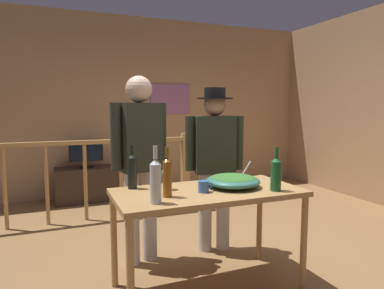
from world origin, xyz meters
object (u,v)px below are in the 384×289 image
(framed_picture, at_px, (170,99))
(flat_screen_tv, at_px, (86,153))
(wine_bottle_amber, at_px, (167,176))
(wine_bottle_clear, at_px, (156,180))
(serving_table, at_px, (208,201))
(stair_railing, at_px, (104,168))
(wine_bottle_green, at_px, (276,173))
(salad_bowl, at_px, (233,180))
(wine_glass, at_px, (167,173))
(mug_blue, at_px, (204,187))
(tv_console, at_px, (87,184))
(wine_bottle_dark, at_px, (132,170))
(person_standing_left, at_px, (140,155))
(person_standing_right, at_px, (214,156))

(framed_picture, bearing_deg, flat_screen_tv, -167.25)
(wine_bottle_amber, xyz_separation_m, wine_bottle_clear, (-0.12, -0.12, 0.01))
(flat_screen_tv, bearing_deg, serving_table, -77.85)
(stair_railing, xyz_separation_m, wine_bottle_green, (0.95, -2.26, 0.27))
(framed_picture, distance_m, stair_railing, 1.97)
(salad_bowl, distance_m, wine_glass, 0.52)
(flat_screen_tv, bearing_deg, mug_blue, -79.16)
(framed_picture, distance_m, tv_console, 1.93)
(salad_bowl, relative_size, wine_bottle_dark, 1.26)
(mug_blue, bearing_deg, wine_bottle_clear, -160.23)
(salad_bowl, relative_size, person_standing_left, 0.25)
(salad_bowl, bearing_deg, wine_bottle_amber, -170.69)
(serving_table, bearing_deg, stair_railing, 103.55)
(wine_bottle_dark, distance_m, person_standing_right, 0.96)
(framed_picture, bearing_deg, salad_bowl, -100.02)
(wine_bottle_dark, xyz_separation_m, mug_blue, (0.46, -0.31, -0.10))
(wine_bottle_clear, height_order, person_standing_right, person_standing_right)
(salad_bowl, distance_m, wine_bottle_green, 0.34)
(tv_console, height_order, wine_bottle_green, wine_bottle_green)
(framed_picture, height_order, wine_bottle_amber, framed_picture)
(flat_screen_tv, height_order, wine_bottle_dark, wine_bottle_dark)
(person_standing_right, bearing_deg, stair_railing, -44.08)
(tv_console, relative_size, serving_table, 0.64)
(flat_screen_tv, height_order, wine_bottle_clear, wine_bottle_clear)
(stair_railing, height_order, serving_table, stair_railing)
(salad_bowl, bearing_deg, wine_bottle_clear, -162.54)
(flat_screen_tv, xyz_separation_m, wine_bottle_clear, (0.16, -3.11, 0.21))
(stair_railing, xyz_separation_m, wine_bottle_clear, (0.03, -2.24, 0.29))
(wine_bottle_green, bearing_deg, framed_picture, 84.46)
(framed_picture, distance_m, serving_table, 3.43)
(framed_picture, height_order, wine_bottle_green, framed_picture)
(flat_screen_tv, height_order, wine_bottle_amber, wine_bottle_amber)
(wine_bottle_green, bearing_deg, person_standing_right, 96.05)
(wine_glass, height_order, wine_bottle_clear, wine_bottle_clear)
(salad_bowl, bearing_deg, stair_railing, 109.43)
(wine_glass, relative_size, wine_bottle_amber, 0.51)
(wine_glass, bearing_deg, salad_bowl, -12.48)
(serving_table, distance_m, salad_bowl, 0.26)
(framed_picture, relative_size, tv_console, 0.76)
(mug_blue, relative_size, person_standing_left, 0.07)
(framed_picture, bearing_deg, person_standing_left, -114.04)
(wine_glass, xyz_separation_m, person_standing_right, (0.65, 0.51, 0.02))
(wine_bottle_dark, relative_size, wine_bottle_clear, 0.90)
(wine_glass, height_order, person_standing_left, person_standing_left)
(stair_railing, height_order, wine_bottle_green, wine_bottle_green)
(wine_bottle_green, bearing_deg, wine_bottle_dark, 153.99)
(stair_railing, distance_m, serving_table, 2.11)
(flat_screen_tv, distance_m, mug_blue, 3.02)
(wine_bottle_dark, height_order, person_standing_left, person_standing_left)
(wine_bottle_clear, distance_m, mug_blue, 0.45)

